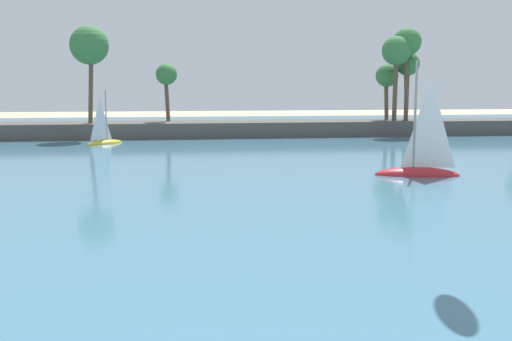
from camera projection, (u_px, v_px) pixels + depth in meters
sea at (207, 146)px, 59.99m from camera, size 220.00×100.07×0.06m
palm_headland at (174, 107)px, 68.94m from camera, size 104.32×6.86×13.06m
sailboat_near_shore at (419, 165)px, 40.90m from camera, size 5.99×2.88×8.35m
sailboat_toward_headland at (104, 138)px, 61.78m from camera, size 3.89×3.60×5.92m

